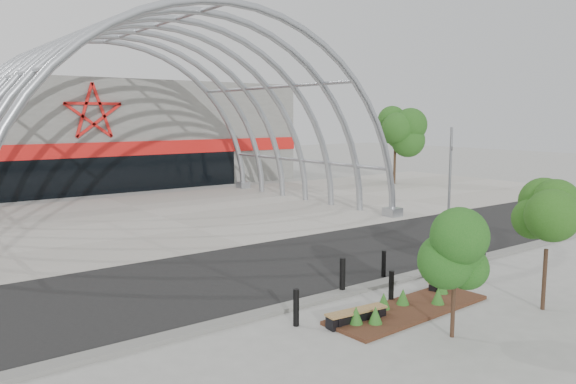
# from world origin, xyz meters

# --- Properties ---
(ground) EXTENTS (140.00, 140.00, 0.00)m
(ground) POSITION_xyz_m (0.00, 0.00, 0.00)
(ground) COLOR gray
(ground) RESTS_ON ground
(road) EXTENTS (140.00, 7.00, 0.02)m
(road) POSITION_xyz_m (0.00, 3.50, 0.01)
(road) COLOR black
(road) RESTS_ON ground
(forecourt) EXTENTS (60.00, 17.00, 0.04)m
(forecourt) POSITION_xyz_m (0.00, 15.50, 0.02)
(forecourt) COLOR #A7A197
(forecourt) RESTS_ON ground
(kerb) EXTENTS (60.00, 0.50, 0.12)m
(kerb) POSITION_xyz_m (0.00, -0.25, 0.06)
(kerb) COLOR slate
(kerb) RESTS_ON ground
(arena_building) EXTENTS (34.00, 15.24, 8.00)m
(arena_building) POSITION_xyz_m (0.00, 33.45, 3.99)
(arena_building) COLOR slate
(arena_building) RESTS_ON ground
(vault_canopy) EXTENTS (20.80, 15.80, 20.36)m
(vault_canopy) POSITION_xyz_m (0.00, 15.50, 0.02)
(vault_canopy) COLOR #A1A6AC
(vault_canopy) RESTS_ON ground
(planting_bed) EXTENTS (5.28, 1.83, 0.55)m
(planting_bed) POSITION_xyz_m (-0.67, -2.39, 0.13)
(planting_bed) COLOR #3B1D17
(planting_bed) RESTS_ON ground
(signal_pole) EXTENTS (0.18, 0.68, 4.81)m
(signal_pole) POSITION_xyz_m (12.33, 6.15, 2.51)
(signal_pole) COLOR slate
(signal_pole) RESTS_ON ground
(street_tree_0) EXTENTS (1.43, 1.43, 3.25)m
(street_tree_0) POSITION_xyz_m (-1.15, -4.27, 2.34)
(street_tree_0) COLOR #311C12
(street_tree_0) RESTS_ON ground
(street_tree_1) EXTENTS (1.43, 1.43, 3.38)m
(street_tree_1) POSITION_xyz_m (2.52, -4.56, 2.43)
(street_tree_1) COLOR black
(street_tree_1) RESTS_ON ground
(bench_0) EXTENTS (1.82, 0.56, 0.38)m
(bench_0) POSITION_xyz_m (-2.42, -2.23, 0.18)
(bench_0) COLOR black
(bench_0) RESTS_ON ground
(bench_1) EXTENTS (1.78, 0.94, 0.37)m
(bench_1) POSITION_xyz_m (1.92, -1.61, 0.18)
(bench_1) COLOR black
(bench_1) RESTS_ON ground
(bollard_0) EXTENTS (0.16, 0.16, 0.97)m
(bollard_0) POSITION_xyz_m (-3.77, -1.40, 0.49)
(bollard_0) COLOR black
(bollard_0) RESTS_ON ground
(bollard_1) EXTENTS (0.15, 0.15, 0.94)m
(bollard_1) POSITION_xyz_m (-0.44, -1.60, 0.47)
(bollard_1) COLOR black
(bollard_1) RESTS_ON ground
(bollard_2) EXTENTS (0.18, 0.18, 1.10)m
(bollard_2) POSITION_xyz_m (-1.00, -0.11, 0.55)
(bollard_2) COLOR black
(bollard_2) RESTS_ON ground
(bollard_3) EXTENTS (0.15, 0.15, 0.91)m
(bollard_3) POSITION_xyz_m (1.28, 0.34, 0.46)
(bollard_3) COLOR black
(bollard_3) RESTS_ON ground
(bollard_4) EXTENTS (0.15, 0.15, 0.91)m
(bollard_4) POSITION_xyz_m (5.58, -0.58, 0.46)
(bollard_4) COLOR black
(bollard_4) RESTS_ON ground
(bg_tree_1) EXTENTS (2.70, 2.70, 5.91)m
(bg_tree_1) POSITION_xyz_m (21.00, 18.00, 4.25)
(bg_tree_1) COLOR black
(bg_tree_1) RESTS_ON ground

